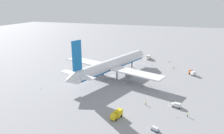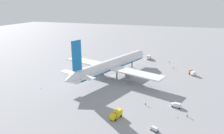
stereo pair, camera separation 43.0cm
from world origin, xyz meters
name	(u,v)px [view 1 (the left image)]	position (x,y,z in m)	size (l,w,h in m)	color
ground_plane	(113,76)	(0.00, 0.00, 0.00)	(600.00, 600.00, 0.00)	gray
airliner	(112,65)	(-1.20, 0.39, 7.39)	(73.37, 67.98, 26.33)	white
service_truck_0	(149,57)	(47.65, -14.13, 1.69)	(6.65, 2.78, 3.22)	yellow
service_truck_1	(117,114)	(-47.15, -17.84, 1.66)	(6.18, 3.78, 3.07)	yellow
service_truck_2	(192,73)	(17.82, -46.90, 1.49)	(5.14, 4.42, 2.74)	#BF4C14
service_van	(177,105)	(-29.89, -39.86, 1.03)	(2.68, 4.56, 1.97)	white
baggage_cart_0	(155,129)	(-50.94, -33.45, 0.79)	(2.47, 3.54, 1.45)	#26598C
ground_worker_0	(146,103)	(-32.28, -26.62, 0.87)	(0.42, 0.42, 1.70)	black
ground_worker_1	(169,62)	(42.25, -30.84, 0.81)	(0.55, 0.55, 1.60)	#3F3F47
ground_worker_2	(174,67)	(27.63, -34.90, 0.86)	(0.54, 0.54, 1.70)	#3F3F47
ground_worker_3	(188,115)	(-36.85, -44.34, 0.88)	(0.40, 0.40, 1.72)	navy
ground_worker_4	(140,58)	(45.38, -7.90, 0.84)	(0.54, 0.54, 1.66)	navy
traffic_cone_0	(41,88)	(-32.54, 29.31, 0.28)	(0.36, 0.36, 0.55)	orange
traffic_cone_1	(178,117)	(-38.83, -40.72, 0.28)	(0.36, 0.36, 0.55)	orange
traffic_cone_2	(85,55)	(41.61, 39.94, 0.28)	(0.36, 0.36, 0.55)	orange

